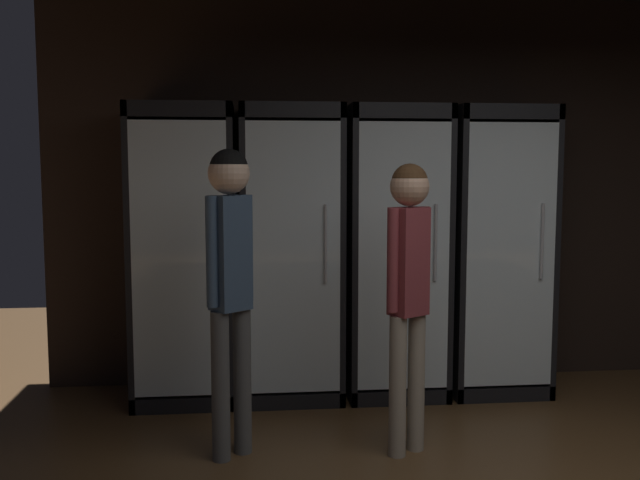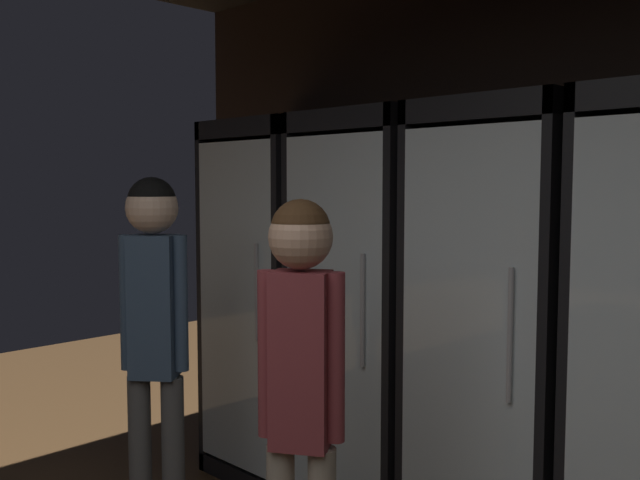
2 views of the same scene
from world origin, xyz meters
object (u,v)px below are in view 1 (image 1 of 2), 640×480
Objects in this scene: cooler_left at (290,256)px; cooler_center at (393,255)px; cooler_far_left at (185,256)px; cooler_right at (492,253)px; shopper_near at (230,263)px; shopper_far at (408,271)px.

cooler_left and cooler_center have the same top height.
cooler_far_left is 0.72m from cooler_left.
shopper_near is (-1.82, -1.06, 0.10)m from cooler_right.
cooler_center is 1.11m from shopper_far.
cooler_right is (0.72, 0.00, 0.00)m from cooler_center.
shopper_far is (-0.14, -1.10, 0.05)m from cooler_center.
cooler_right reaches higher than shopper_far.
shopper_far is at bearing -62.49° from cooler_left.
shopper_near is at bearing -149.82° from cooler_right.
cooler_far_left is 1.00× the size of cooler_center.
cooler_far_left is 1.19× the size of shopper_near.
cooler_center is (0.72, 0.00, 0.00)m from cooler_left.
cooler_left is at bearing -179.97° from cooler_center.
cooler_left reaches higher than shopper_near.
cooler_left is (0.72, 0.00, -0.01)m from cooler_far_left.
cooler_left is at bearing 70.03° from shopper_near.
shopper_far is at bearing -2.82° from shopper_near.
shopper_near is (-1.10, -1.06, 0.10)m from cooler_center.
cooler_left is 1.43m from cooler_right.
cooler_far_left is 1.00× the size of cooler_left.
cooler_center is 0.72m from cooler_right.
shopper_near is at bearing -72.47° from cooler_far_left.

